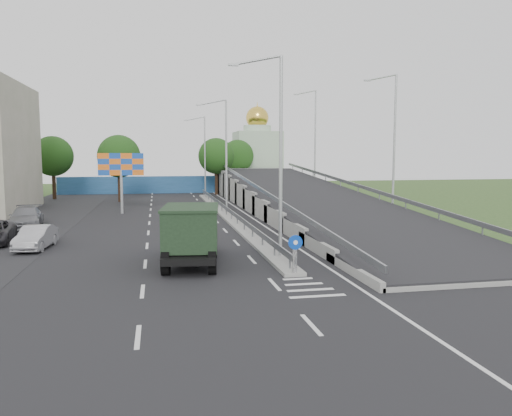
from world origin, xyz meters
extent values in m
plane|color=#2D4C1E|center=(0.00, 0.00, 0.00)|extent=(160.00, 160.00, 0.00)
cube|color=black|center=(-3.00, 20.00, 0.00)|extent=(26.00, 90.00, 0.04)
cube|color=black|center=(-16.00, 20.00, 0.00)|extent=(8.00, 90.00, 0.05)
cube|color=gray|center=(0.00, 24.00, 0.10)|extent=(1.00, 44.00, 0.20)
cube|color=gray|center=(12.30, 24.00, 2.35)|extent=(0.10, 50.00, 0.32)
cube|color=gray|center=(2.80, 24.00, 2.35)|extent=(0.10, 50.00, 0.32)
cube|color=gray|center=(0.00, 24.00, 0.75)|extent=(0.08, 44.00, 0.32)
cylinder|color=gray|center=(0.00, 24.00, 0.50)|extent=(0.09, 0.09, 0.60)
cylinder|color=black|center=(0.00, 2.20, 0.80)|extent=(0.20, 0.20, 1.20)
cylinder|color=#0C3FBF|center=(0.00, 2.12, 1.55)|extent=(0.64, 0.05, 0.64)
cylinder|color=white|center=(0.00, 2.09, 1.55)|extent=(0.20, 0.03, 0.20)
cylinder|color=#B2B5B7|center=(0.30, 6.00, 5.20)|extent=(0.18, 0.18, 10.00)
cylinder|color=#B2B5B7|center=(-0.90, 6.00, 9.95)|extent=(2.57, 0.12, 0.66)
cube|color=#B2B5B7|center=(-2.10, 6.00, 9.70)|extent=(0.50, 0.18, 0.12)
cylinder|color=#B2B5B7|center=(0.30, 26.00, 5.20)|extent=(0.18, 0.18, 10.00)
cylinder|color=#B2B5B7|center=(-0.90, 26.00, 9.95)|extent=(2.57, 0.12, 0.66)
cube|color=#B2B5B7|center=(-2.10, 26.00, 9.70)|extent=(0.50, 0.18, 0.12)
cylinder|color=#B2B5B7|center=(0.30, 46.00, 5.20)|extent=(0.18, 0.18, 10.00)
cylinder|color=#B2B5B7|center=(-0.90, 46.00, 9.95)|extent=(2.57, 0.12, 0.66)
cube|color=#B2B5B7|center=(-2.10, 46.00, 9.70)|extent=(0.50, 0.18, 0.12)
cube|color=#235282|center=(-4.00, 52.00, 1.20)|extent=(30.00, 0.50, 2.40)
cube|color=#B2CCAD|center=(10.00, 60.00, 4.50)|extent=(7.00, 7.00, 9.00)
cylinder|color=#B2CCAD|center=(10.00, 60.00, 9.50)|extent=(4.40, 4.40, 1.00)
sphere|color=gold|center=(10.00, 60.00, 11.20)|extent=(3.60, 3.60, 3.60)
cone|color=gold|center=(10.00, 60.00, 13.20)|extent=(0.30, 0.30, 1.20)
cylinder|color=#B2B5B7|center=(-9.00, 28.00, 2.00)|extent=(0.24, 0.24, 4.00)
cube|color=orange|center=(-9.00, 28.00, 4.50)|extent=(4.00, 0.20, 2.00)
cylinder|color=black|center=(-10.00, 40.00, 2.00)|extent=(0.44, 0.44, 4.00)
sphere|color=#153F11|center=(-10.00, 40.00, 5.20)|extent=(4.80, 4.80, 4.80)
cylinder|color=black|center=(2.00, 48.00, 2.00)|extent=(0.44, 0.44, 4.00)
sphere|color=#153F11|center=(2.00, 48.00, 5.20)|extent=(4.80, 4.80, 4.80)
cylinder|color=black|center=(-18.00, 45.00, 2.00)|extent=(0.44, 0.44, 4.00)
sphere|color=#153F11|center=(-18.00, 45.00, 5.20)|extent=(4.80, 4.80, 4.80)
cylinder|color=black|center=(6.00, 55.00, 2.00)|extent=(0.44, 0.44, 4.00)
sphere|color=#153F11|center=(6.00, 55.00, 5.20)|extent=(4.80, 4.80, 4.80)
cylinder|color=black|center=(-4.98, 8.11, 0.57)|extent=(0.50, 1.17, 1.14)
cylinder|color=black|center=(-2.92, 7.84, 0.57)|extent=(0.50, 1.17, 1.14)
cylinder|color=black|center=(-5.09, 7.18, 0.57)|extent=(0.50, 1.17, 1.14)
cylinder|color=black|center=(-3.04, 6.92, 0.57)|extent=(0.50, 1.17, 1.14)
cylinder|color=black|center=(-5.55, 3.59, 0.57)|extent=(0.50, 1.17, 1.14)
cylinder|color=black|center=(-3.50, 3.33, 0.57)|extent=(0.50, 1.17, 1.14)
cube|color=black|center=(-4.22, 5.82, 0.72)|extent=(3.17, 6.66, 0.31)
cube|color=navy|center=(-3.92, 8.23, 1.76)|extent=(2.57, 1.94, 1.76)
cube|color=black|center=(-3.82, 9.02, 2.22)|extent=(1.96, 0.31, 0.72)
cube|color=black|center=(-3.81, 9.10, 0.67)|extent=(2.38, 0.45, 0.52)
cube|color=black|center=(-4.30, 5.20, 1.86)|extent=(2.96, 4.21, 1.86)
cube|color=black|center=(-4.30, 5.20, 2.84)|extent=(3.07, 4.33, 0.12)
imported|color=#A8A7AD|center=(-12.66, 11.34, 0.67)|extent=(1.78, 4.20, 1.35)
imported|color=slate|center=(-15.36, 20.46, 0.76)|extent=(2.80, 5.50, 1.53)
camera|label=1|loc=(-5.87, -18.52, 5.33)|focal=35.00mm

